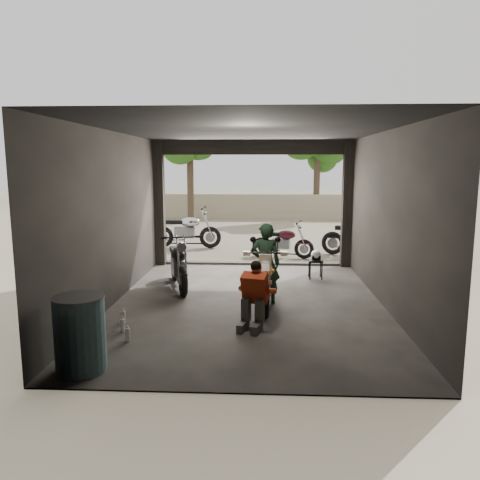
# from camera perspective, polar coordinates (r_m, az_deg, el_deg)

# --- Properties ---
(ground) EXTENTS (80.00, 80.00, 0.00)m
(ground) POSITION_cam_1_polar(r_m,az_deg,el_deg) (8.86, 0.95, -7.83)
(ground) COLOR #7A6D56
(ground) RESTS_ON ground
(garage) EXTENTS (7.00, 7.13, 3.20)m
(garage) POSITION_cam_1_polar(r_m,az_deg,el_deg) (9.11, 1.09, 0.89)
(garage) COLOR #2D2B28
(garage) RESTS_ON ground
(boundary_wall) EXTENTS (18.00, 0.30, 1.20)m
(boundary_wall) POSITION_cam_1_polar(r_m,az_deg,el_deg) (22.56, 2.15, 4.09)
(boundary_wall) COLOR gray
(boundary_wall) RESTS_ON ground
(tree_left) EXTENTS (2.20, 2.20, 5.60)m
(tree_left) POSITION_cam_1_polar(r_m,az_deg,el_deg) (21.27, -6.17, 12.87)
(tree_left) COLOR #382B1E
(tree_left) RESTS_ON ground
(tree_right) EXTENTS (2.20, 2.20, 5.00)m
(tree_right) POSITION_cam_1_polar(r_m,az_deg,el_deg) (22.63, 9.45, 11.49)
(tree_right) COLOR #382B1E
(tree_right) RESTS_ON ground
(main_bike) EXTENTS (0.74, 1.73, 1.15)m
(main_bike) POSITION_cam_1_polar(r_m,az_deg,el_deg) (8.56, 2.99, -4.48)
(main_bike) COLOR #F3EBCD
(main_bike) RESTS_ON ground
(left_bike) EXTENTS (1.22, 1.91, 1.20)m
(left_bike) POSITION_cam_1_polar(r_m,az_deg,el_deg) (9.91, -7.53, -2.50)
(left_bike) COLOR black
(left_bike) RESTS_ON ground
(outside_bike_a) EXTENTS (1.92, 0.81, 1.29)m
(outside_bike_a) POSITION_cam_1_polar(r_m,az_deg,el_deg) (14.75, -6.58, 1.52)
(outside_bike_a) COLOR black
(outside_bike_a) RESTS_ON ground
(outside_bike_b) EXTENTS (1.65, 1.01, 1.04)m
(outside_bike_b) POSITION_cam_1_polar(r_m,az_deg,el_deg) (13.17, 5.22, 0.08)
(outside_bike_b) COLOR #45101D
(outside_bike_b) RESTS_ON ground
(outside_bike_c) EXTENTS (2.03, 1.49, 1.27)m
(outside_bike_c) POSITION_cam_1_polar(r_m,az_deg,el_deg) (13.63, 14.28, 0.63)
(outside_bike_c) COLOR black
(outside_bike_c) RESTS_ON ground
(rider) EXTENTS (0.58, 0.41, 1.53)m
(rider) POSITION_cam_1_polar(r_m,az_deg,el_deg) (8.72, 3.11, -2.91)
(rider) COLOR black
(rider) RESTS_ON ground
(mechanic) EXTENTS (0.70, 0.83, 1.04)m
(mechanic) POSITION_cam_1_polar(r_m,az_deg,el_deg) (7.45, 1.59, -6.97)
(mechanic) COLOR red
(mechanic) RESTS_ON ground
(stool) EXTENTS (0.32, 0.32, 0.45)m
(stool) POSITION_cam_1_polar(r_m,az_deg,el_deg) (10.80, 9.20, -2.80)
(stool) COLOR black
(stool) RESTS_ON ground
(helmet) EXTENTS (0.29, 0.30, 0.22)m
(helmet) POSITION_cam_1_polar(r_m,az_deg,el_deg) (10.80, 9.25, -1.81)
(helmet) COLOR white
(helmet) RESTS_ON stool
(oil_drum) EXTENTS (0.63, 0.63, 0.97)m
(oil_drum) POSITION_cam_1_polar(r_m,az_deg,el_deg) (6.28, -18.92, -10.89)
(oil_drum) COLOR #40666C
(oil_drum) RESTS_ON ground
(sign_post) EXTENTS (0.73, 0.08, 2.18)m
(sign_post) POSITION_cam_1_polar(r_m,az_deg,el_deg) (12.74, 15.99, 3.68)
(sign_post) COLOR black
(sign_post) RESTS_ON ground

